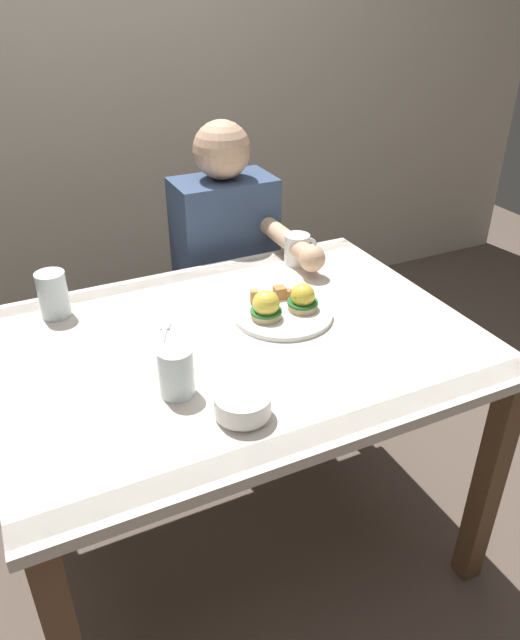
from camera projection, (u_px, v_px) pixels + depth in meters
name	position (u px, v px, depth m)	size (l,w,h in m)	color
ground_plane	(242.00, 537.00, 1.90)	(6.00, 6.00, 0.00)	brown
back_wall	(85.00, 41.00, 2.41)	(4.80, 0.10, 2.60)	beige
dining_table	(239.00, 373.00, 1.58)	(1.20, 0.90, 0.74)	silver
eggs_benedict_plate	(283.00, 308.00, 1.61)	(0.27, 0.27, 0.09)	white
fruit_bowl	(243.00, 405.00, 1.25)	(0.12, 0.12, 0.05)	white
coffee_mug	(298.00, 248.00, 1.89)	(0.11, 0.08, 0.09)	white
fork	(163.00, 336.00, 1.53)	(0.08, 0.15, 0.00)	silver
water_glass_near	(176.00, 374.00, 1.30)	(0.08, 0.08, 0.11)	silver
water_glass_far	(54.00, 298.00, 1.60)	(0.08, 0.08, 0.13)	silver
diner_person	(229.00, 264.00, 2.12)	(0.34, 0.54, 1.14)	#33333D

